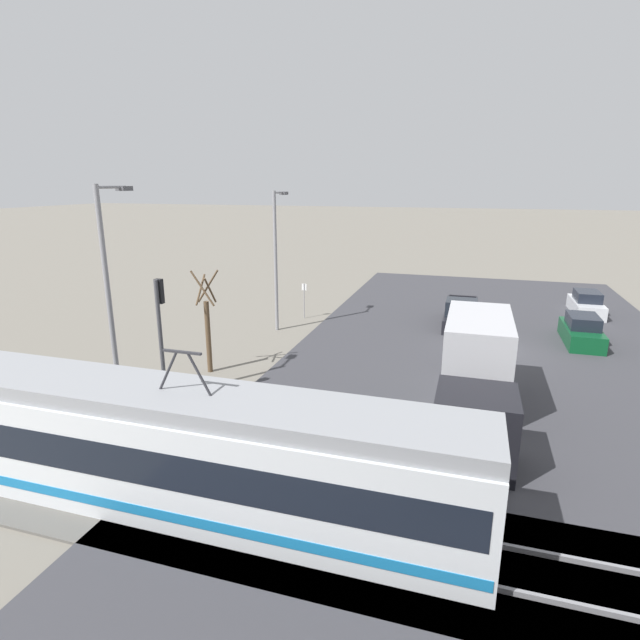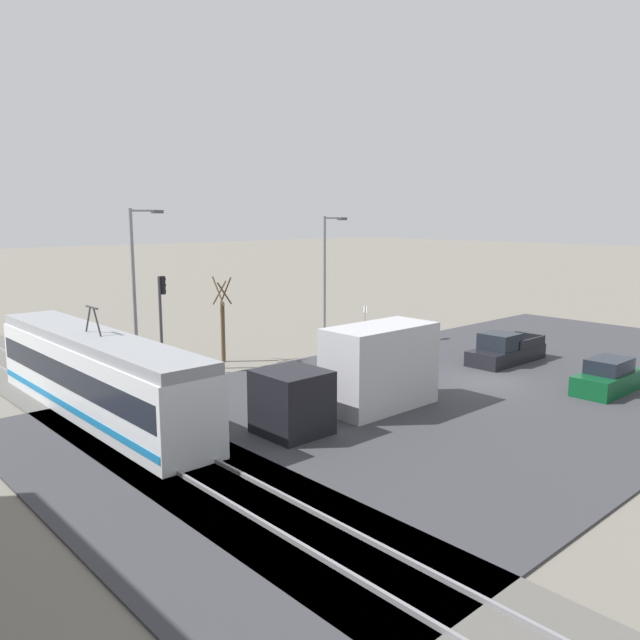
{
  "view_description": "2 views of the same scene",
  "coord_description": "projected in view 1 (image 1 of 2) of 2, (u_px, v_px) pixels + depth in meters",
  "views": [
    {
      "loc": [
        1.29,
        27.02,
        8.74
      ],
      "look_at": [
        7.2,
        7.7,
        3.16
      ],
      "focal_mm": 28.0,
      "sensor_mm": 36.0,
      "label": 1
    },
    {
      "loc": [
        -16.81,
        26.67,
        8.26
      ],
      "look_at": [
        5.59,
        6.28,
        3.23
      ],
      "focal_mm": 35.0,
      "sensor_mm": 36.0,
      "label": 2
    }
  ],
  "objects": [
    {
      "name": "rail_bed",
      "position": [
        504.0,
        571.0,
        11.57
      ],
      "size": [
        67.93,
        4.4,
        0.22
      ],
      "color": "#5B5954",
      "rests_on": "ground"
    },
    {
      "name": "no_parking_sign",
      "position": [
        304.0,
        297.0,
        32.91
      ],
      "size": [
        0.32,
        0.08,
        2.33
      ],
      "color": "gray",
      "rests_on": "ground"
    },
    {
      "name": "street_tree",
      "position": [
        208.0,
        327.0,
        23.3
      ],
      "size": [
        1.16,
        0.96,
        4.91
      ],
      "color": "brown",
      "rests_on": "ground"
    },
    {
      "name": "pickup_truck",
      "position": [
        461.0,
        315.0,
        31.2
      ],
      "size": [
        1.99,
        5.35,
        1.76
      ],
      "color": "black",
      "rests_on": "ground"
    },
    {
      "name": "sedan_car_1",
      "position": [
        582.0,
        332.0,
        27.72
      ],
      "size": [
        1.77,
        4.29,
        1.6
      ],
      "color": "#0C4723",
      "rests_on": "ground"
    },
    {
      "name": "traffic_light_pole",
      "position": [
        161.0,
        326.0,
        19.31
      ],
      "size": [
        0.28,
        0.47,
        5.2
      ],
      "color": "#47474C",
      "rests_on": "ground"
    },
    {
      "name": "ground_plane",
      "position": [
        489.0,
        350.0,
        26.87
      ],
      "size": [
        320.0,
        320.0,
        0.0
      ],
      "primitive_type": "plane",
      "color": "slate"
    },
    {
      "name": "sedan_car_0",
      "position": [
        586.0,
        304.0,
        33.92
      ],
      "size": [
        1.74,
        4.39,
        1.57
      ],
      "rotation": [
        0.0,
        0.0,
        3.14
      ],
      "color": "silver",
      "rests_on": "ground"
    },
    {
      "name": "light_rail_tram",
      "position": [
        190.0,
        452.0,
        13.42
      ],
      "size": [
        15.8,
        2.58,
        4.54
      ],
      "color": "silver",
      "rests_on": "ground"
    },
    {
      "name": "road_surface",
      "position": [
        489.0,
        350.0,
        26.86
      ],
      "size": [
        20.39,
        43.16,
        0.08
      ],
      "color": "#38383D",
      "rests_on": "ground"
    },
    {
      "name": "street_lamp_mid_block",
      "position": [
        111.0,
        285.0,
        18.94
      ],
      "size": [
        0.36,
        1.95,
        8.7
      ],
      "color": "gray",
      "rests_on": "ground"
    },
    {
      "name": "box_truck",
      "position": [
        476.0,
        373.0,
        18.94
      ],
      "size": [
        2.48,
        8.67,
        3.6
      ],
      "color": "black",
      "rests_on": "ground"
    },
    {
      "name": "street_lamp_near_crossing",
      "position": [
        277.0,
        252.0,
        29.57
      ],
      "size": [
        0.36,
        1.95,
        8.3
      ],
      "color": "gray",
      "rests_on": "ground"
    }
  ]
}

